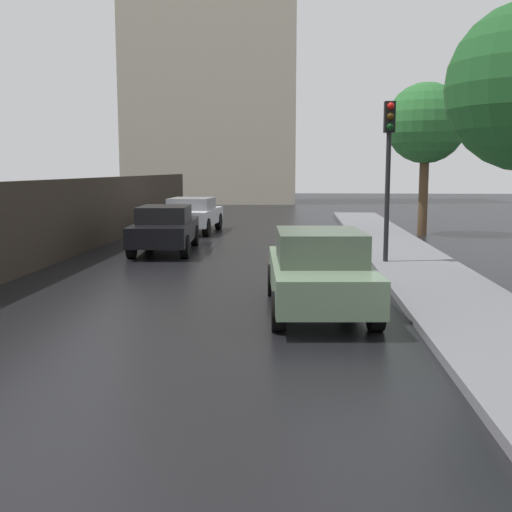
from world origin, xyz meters
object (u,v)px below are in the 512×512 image
at_px(car_silver_mid_road, 192,214).
at_px(car_green_near_kerb, 319,270).
at_px(car_black_behind_camera, 165,228).
at_px(street_tree_mid, 426,124).
at_px(traffic_light, 389,151).

bearing_deg(car_silver_mid_road, car_green_near_kerb, 110.76).
xyz_separation_m(car_green_near_kerb, car_black_behind_camera, (-4.36, 7.68, -0.01)).
distance_m(car_green_near_kerb, car_black_behind_camera, 8.83).
relative_size(car_green_near_kerb, street_tree_mid, 0.75).
bearing_deg(car_green_near_kerb, car_black_behind_camera, 115.41).
distance_m(traffic_light, street_tree_mid, 8.29).
relative_size(car_silver_mid_road, traffic_light, 1.05).
height_order(car_black_behind_camera, street_tree_mid, street_tree_mid).
distance_m(car_silver_mid_road, car_black_behind_camera, 5.70).
bearing_deg(street_tree_mid, car_green_near_kerb, -108.07).
xyz_separation_m(traffic_light, street_tree_mid, (2.40, 7.85, 1.18)).
distance_m(car_silver_mid_road, street_tree_mid, 9.40).
bearing_deg(car_black_behind_camera, street_tree_mid, -152.58).
bearing_deg(car_silver_mid_road, traffic_light, 129.77).
height_order(car_green_near_kerb, car_silver_mid_road, car_green_near_kerb).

